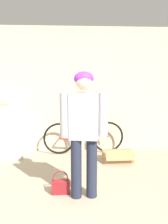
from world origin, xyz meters
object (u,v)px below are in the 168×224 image
at_px(cardboard_box, 118,156).
at_px(handbag, 61,186).
at_px(bicycle, 84,137).
at_px(person, 84,125).
at_px(banana, 2,105).

bearing_deg(cardboard_box, handbag, -131.66).
bearing_deg(bicycle, person, -96.37).
distance_m(person, banana, 2.29).
relative_size(person, cardboard_box, 3.11).
bearing_deg(handbag, banana, 124.21).
bearing_deg(bicycle, handbag, -106.94).
bearing_deg(person, handbag, 170.24).
bearing_deg(person, banana, 140.37).
height_order(person, handbag, person).
distance_m(banana, cardboard_box, 2.45).
relative_size(bicycle, handbag, 4.93).
height_order(banana, handbag, banana).
xyz_separation_m(banana, handbag, (1.12, -1.65, -0.95)).
xyz_separation_m(person, handbag, (-0.32, 0.12, -0.92)).
bearing_deg(handbag, bicycle, 74.62).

